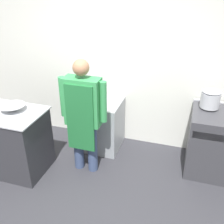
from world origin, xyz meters
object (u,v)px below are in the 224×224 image
(stove, at_px, (216,143))
(mixing_bowl, at_px, (12,108))
(stock_pot, at_px, (210,99))
(person_cook, at_px, (83,112))
(fridge_unit, at_px, (101,124))

(stove, distance_m, mixing_bowl, 2.87)
(stove, bearing_deg, stock_pot, 143.07)
(person_cook, distance_m, mixing_bowl, 0.97)
(fridge_unit, distance_m, person_cook, 0.83)
(fridge_unit, xyz_separation_m, mixing_bowl, (-0.95, -0.86, 0.57))
(fridge_unit, relative_size, person_cook, 0.49)
(fridge_unit, relative_size, mixing_bowl, 2.31)
(stock_pot, bearing_deg, person_cook, -157.17)
(stove, distance_m, fridge_unit, 1.77)
(stove, distance_m, person_cook, 1.92)
(stock_pot, bearing_deg, stove, -36.93)
(stove, relative_size, person_cook, 0.57)
(fridge_unit, xyz_separation_m, stock_pot, (1.59, 0.05, 0.66))
(person_cook, relative_size, mixing_bowl, 4.71)
(fridge_unit, bearing_deg, person_cook, -91.54)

